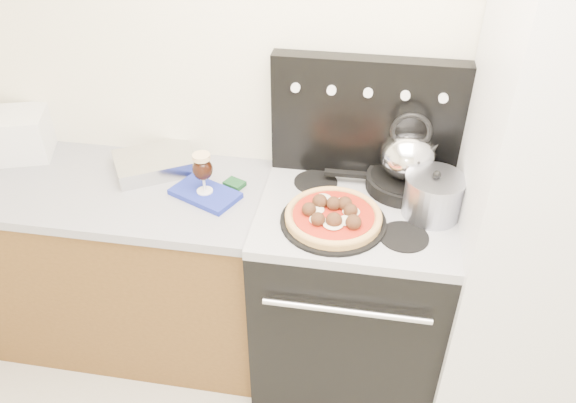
% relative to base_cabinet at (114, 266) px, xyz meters
% --- Properties ---
extents(room_shell, '(3.52, 3.01, 2.52)m').
position_rel_base_cabinet_xyz_m(room_shell, '(1.02, -0.91, 0.82)').
color(room_shell, beige).
rests_on(room_shell, ground).
extents(base_cabinet, '(1.45, 0.60, 0.86)m').
position_rel_base_cabinet_xyz_m(base_cabinet, '(0.00, 0.00, 0.00)').
color(base_cabinet, brown).
rests_on(base_cabinet, ground).
extents(countertop, '(1.48, 0.63, 0.04)m').
position_rel_base_cabinet_xyz_m(countertop, '(0.00, 0.00, 0.45)').
color(countertop, '#94959E').
rests_on(countertop, base_cabinet).
extents(stove_body, '(0.76, 0.65, 0.88)m').
position_rel_base_cabinet_xyz_m(stove_body, '(1.10, -0.02, 0.01)').
color(stove_body, black).
rests_on(stove_body, ground).
extents(cooktop, '(0.76, 0.65, 0.04)m').
position_rel_base_cabinet_xyz_m(cooktop, '(1.10, -0.02, 0.47)').
color(cooktop, '#ADADB2').
rests_on(cooktop, stove_body).
extents(backguard, '(0.76, 0.08, 0.50)m').
position_rel_base_cabinet_xyz_m(backguard, '(1.10, 0.25, 0.74)').
color(backguard, black).
rests_on(backguard, cooktop).
extents(fridge, '(0.64, 0.68, 1.90)m').
position_rel_base_cabinet_xyz_m(fridge, '(1.80, -0.05, 0.52)').
color(fridge, silver).
rests_on(fridge, ground).
extents(toaster_oven, '(0.38, 0.32, 0.20)m').
position_rel_base_cabinet_xyz_m(toaster_oven, '(-0.44, 0.16, 0.57)').
color(toaster_oven, white).
rests_on(toaster_oven, countertop).
extents(foil_sheet, '(0.41, 0.38, 0.07)m').
position_rel_base_cabinet_xyz_m(foil_sheet, '(0.22, 0.14, 0.50)').
color(foil_sheet, silver).
rests_on(foil_sheet, countertop).
extents(oven_mitt, '(0.31, 0.25, 0.02)m').
position_rel_base_cabinet_xyz_m(oven_mitt, '(0.49, -0.02, 0.48)').
color(oven_mitt, '#1B2897').
rests_on(oven_mitt, countertop).
extents(beer_glass, '(0.09, 0.09, 0.18)m').
position_rel_base_cabinet_xyz_m(beer_glass, '(0.49, -0.02, 0.58)').
color(beer_glass, black).
rests_on(beer_glass, oven_mitt).
extents(pizza_pan, '(0.45, 0.45, 0.01)m').
position_rel_base_cabinet_xyz_m(pizza_pan, '(1.02, -0.13, 0.50)').
color(pizza_pan, black).
rests_on(pizza_pan, cooktop).
extents(pizza, '(0.38, 0.38, 0.05)m').
position_rel_base_cabinet_xyz_m(pizza, '(1.02, -0.13, 0.53)').
color(pizza, tan).
rests_on(pizza, pizza_pan).
extents(skillet, '(0.31, 0.31, 0.05)m').
position_rel_base_cabinet_xyz_m(skillet, '(1.28, 0.15, 0.52)').
color(skillet, black).
rests_on(skillet, cooktop).
extents(tea_kettle, '(0.26, 0.26, 0.24)m').
position_rel_base_cabinet_xyz_m(tea_kettle, '(1.28, 0.15, 0.66)').
color(tea_kettle, silver).
rests_on(tea_kettle, skillet).
extents(stock_pot, '(0.25, 0.25, 0.16)m').
position_rel_base_cabinet_xyz_m(stock_pot, '(1.38, -0.02, 0.57)').
color(stock_pot, '#A2A4B2').
rests_on(stock_pot, cooktop).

